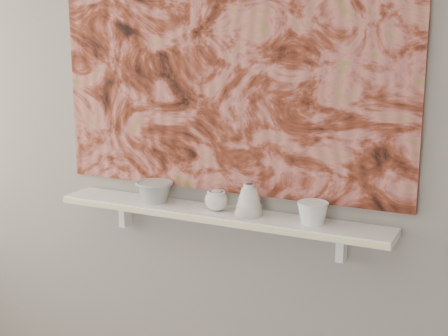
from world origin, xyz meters
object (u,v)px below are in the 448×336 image
Objects in this scene: bowl_grey at (154,191)px; bell_vessel at (249,199)px; painting at (226,54)px; cup_cream at (216,200)px; bowl_white at (313,213)px; shelf at (217,214)px.

bowl_grey is 0.43m from bell_vessel.
cup_cream is at bearing -93.11° from painting.
bell_vessel is 1.07× the size of bowl_white.
bowl_white is (0.26, 0.00, -0.02)m from bell_vessel.
bowl_grey is 1.35× the size of bowl_white.
painting reaches higher than shelf.
cup_cream is at bearing 180.00° from bowl_white.
cup_cream is 0.14m from bell_vessel.
painting is 0.64m from bowl_grey.
shelf is 8.91× the size of bowl_grey.
cup_cream is 0.78× the size of bowl_white.
bowl_grey is (-0.29, 0.00, 0.06)m from shelf.
bell_vessel is 0.26m from bowl_white.
cup_cream is 0.73× the size of bell_vessel.
bowl_grey is 1.72× the size of cup_cream.
bell_vessel is at bearing 0.00° from cup_cream.
bowl_white is (0.39, -0.08, -0.57)m from painting.
painting reaches higher than bell_vessel.
painting is 9.54× the size of bowl_grey.
bowl_grey is (-0.29, -0.08, -0.56)m from painting.
cup_cream is at bearing 180.00° from bell_vessel.
bell_vessel is at bearing 180.00° from bowl_white.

